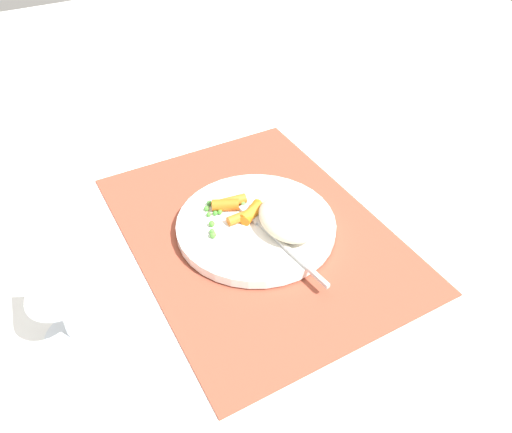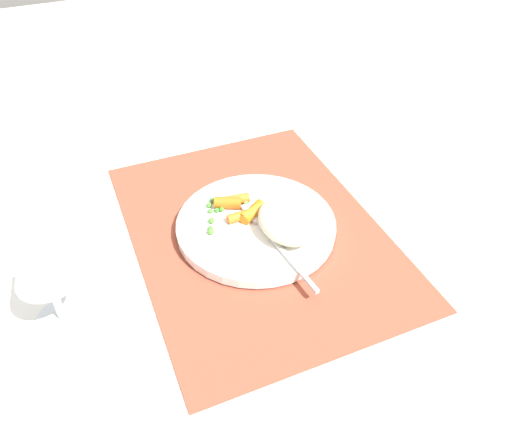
# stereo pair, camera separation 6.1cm
# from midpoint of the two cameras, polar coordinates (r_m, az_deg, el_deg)

# --- Properties ---
(ground_plane) EXTENTS (2.40, 2.40, 0.00)m
(ground_plane) POSITION_cam_midpoint_polar(r_m,az_deg,el_deg) (0.76, -2.32, -1.83)
(ground_plane) COLOR white
(placemat) EXTENTS (0.48, 0.36, 0.01)m
(placemat) POSITION_cam_midpoint_polar(r_m,az_deg,el_deg) (0.76, -2.32, -1.66)
(placemat) COLOR #9E4733
(placemat) RESTS_ON ground_plane
(plate) EXTENTS (0.24, 0.24, 0.01)m
(plate) POSITION_cam_midpoint_polar(r_m,az_deg,el_deg) (0.75, -2.35, -1.08)
(plate) COLOR white
(plate) RESTS_ON placemat
(rice_mound) EXTENTS (0.10, 0.08, 0.04)m
(rice_mound) POSITION_cam_midpoint_polar(r_m,az_deg,el_deg) (0.72, 1.26, -0.31)
(rice_mound) COLOR beige
(rice_mound) RESTS_ON plate
(carrot_portion) EXTENTS (0.07, 0.07, 0.02)m
(carrot_portion) POSITION_cam_midpoint_polar(r_m,az_deg,el_deg) (0.76, -4.18, 0.73)
(carrot_portion) COLOR orange
(carrot_portion) RESTS_ON plate
(pea_scatter) EXTENTS (0.07, 0.09, 0.01)m
(pea_scatter) POSITION_cam_midpoint_polar(r_m,az_deg,el_deg) (0.75, -6.17, 0.14)
(pea_scatter) COLOR green
(pea_scatter) RESTS_ON plate
(fork) EXTENTS (0.20, 0.03, 0.01)m
(fork) POSITION_cam_midpoint_polar(r_m,az_deg,el_deg) (0.72, -0.60, -2.19)
(fork) COLOR silver
(fork) RESTS_ON plate
(wine_glass) EXTENTS (0.07, 0.07, 0.16)m
(wine_glass) POSITION_cam_midpoint_polar(r_m,az_deg,el_deg) (0.60, -25.21, -6.05)
(wine_glass) COLOR silver
(wine_glass) RESTS_ON ground_plane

